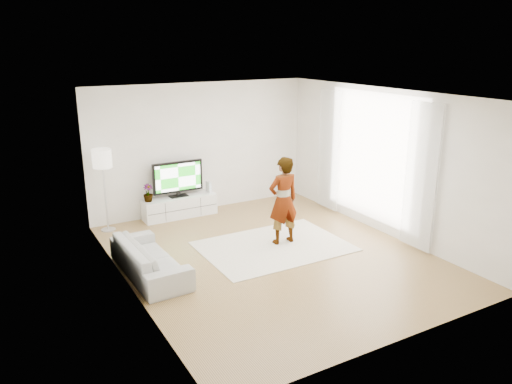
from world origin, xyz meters
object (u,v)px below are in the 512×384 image
player (283,200)px  sofa (150,258)px  media_console (180,207)px  television (178,178)px  floor_lamp (102,162)px  rug (274,246)px

player → sofa: bearing=1.7°
media_console → television: size_ratio=1.44×
player → floor_lamp: (-2.68, 2.27, 0.56)m
player → floor_lamp: 3.56m
sofa → floor_lamp: (-0.11, 2.32, 1.12)m
television → player: 2.62m
sofa → floor_lamp: bearing=0.7°
television → floor_lamp: floor_lamp is taller
floor_lamp → player: bearing=-40.3°
rug → sofa: 2.34m
television → floor_lamp: bearing=-176.6°
player → television: bearing=-63.9°
television → sofa: bearing=-120.7°
floor_lamp → media_console: bearing=2.4°
rug → floor_lamp: (-2.44, 2.35, 1.39)m
rug → television: bearing=110.0°
player → media_console: bearing=-63.6°
player → sofa: (-2.57, -0.05, -0.55)m
television → sofa: size_ratio=0.57×
media_console → sofa: 2.79m
rug → media_console: bearing=110.2°
media_console → sofa: sofa is taller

